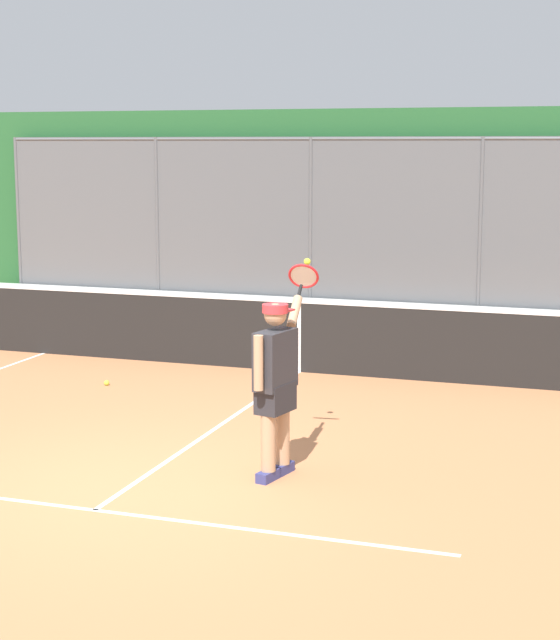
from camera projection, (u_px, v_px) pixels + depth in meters
ground_plane at (130, 486)px, 9.05m from camera, size 60.00×60.00×0.00m
court_line_markings at (80, 520)px, 8.24m from camera, size 7.67×10.02×0.01m
fence_backdrop at (401, 209)px, 19.03m from camera, size 18.36×1.37×3.57m
tennis_net at (299, 335)px, 13.51m from camera, size 9.86×0.09×1.07m
tennis_player at (276, 377)px, 9.18m from camera, size 0.31×1.36×1.86m
tennis_ball_mid_court at (107, 383)px, 12.82m from camera, size 0.07×0.07×0.07m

